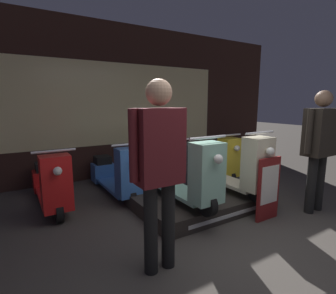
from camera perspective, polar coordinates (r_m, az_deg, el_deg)
The scene contains 12 objects.
ground_plane at distance 3.15m, azimuth 17.34°, elevation -21.27°, with size 30.00×30.00×0.00m, color #423D38.
shop_wall_back at distance 5.78m, azimuth -10.48°, elevation 9.66°, with size 8.69×0.09×3.20m.
display_platform at distance 4.17m, azimuth 7.14°, elevation -11.25°, with size 2.01×1.30×0.21m.
scooter_display_left at distance 3.70m, azimuth 2.62°, elevation -6.15°, with size 0.53×1.75×0.99m.
scooter_display_right at distance 4.26m, azimuth 12.78°, elevation -4.25°, with size 0.53×1.75×0.99m.
scooter_backrow_0 at distance 4.38m, azimuth -24.12°, elevation -7.34°, with size 0.53×1.75×0.99m.
scooter_backrow_1 at distance 4.61m, azimuth -11.22°, elevation -5.82°, with size 0.53×1.75×0.99m.
scooter_backrow_2 at distance 5.04m, azimuth -0.10°, elevation -4.26°, with size 0.53×1.75×0.99m.
scooter_backrow_3 at distance 5.63m, azimuth 8.94°, elevation -2.87°, with size 0.53×1.75×0.99m.
person_left_browsing at distance 2.37m, azimuth -1.92°, elevation -3.18°, with size 0.58×0.24×1.80m.
person_right_browsing at distance 4.29m, azimuth 30.13°, elevation 1.26°, with size 0.64×0.27×1.76m.
price_sign_board at distance 3.84m, azimuth 21.01°, elevation -8.48°, with size 0.41×0.04×0.87m.
Camera 1 is at (-2.08, -1.73, 1.60)m, focal length 28.00 mm.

